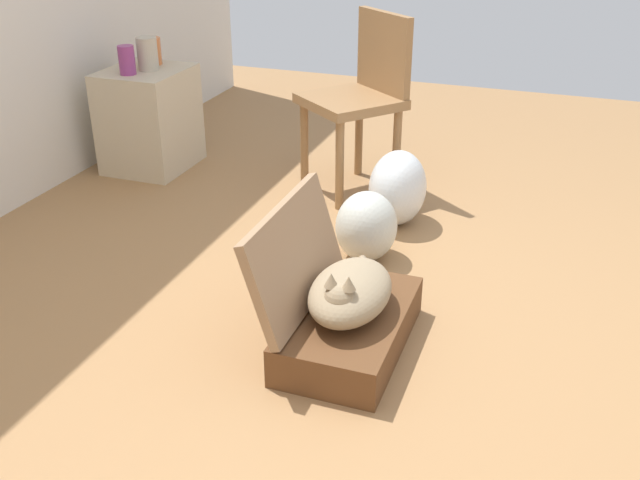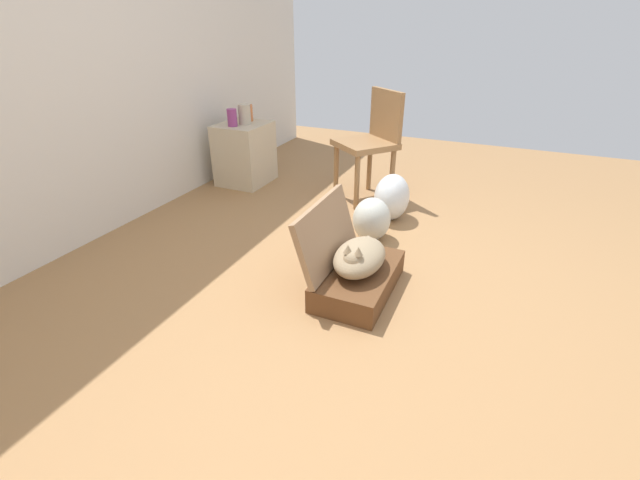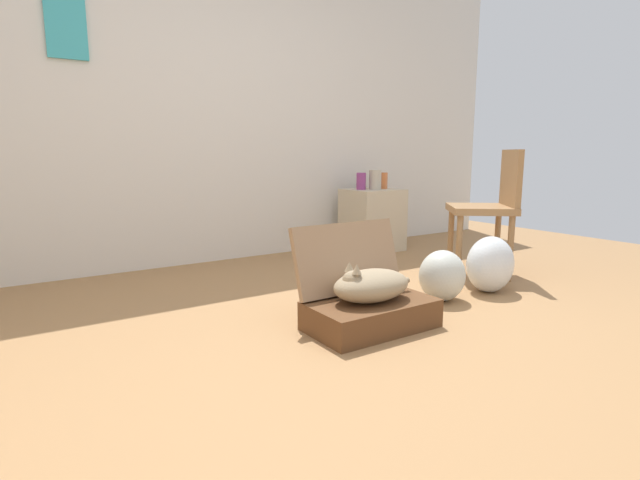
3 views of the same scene
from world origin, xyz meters
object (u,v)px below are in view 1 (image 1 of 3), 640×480
object	(u,v)px
vase_tall	(127,60)
plastic_bag_clear	(398,188)
suitcase_base	(350,329)
cat	(350,292)
vase_round	(147,54)
plastic_bag_white	(366,226)
chair	(362,94)
vase_short	(151,51)
side_table	(149,119)

from	to	relation	value
vase_tall	plastic_bag_clear	bearing A→B (deg)	-95.37
suitcase_base	cat	xyz separation A→B (m)	(-0.01, 0.00, 0.16)
plastic_bag_clear	vase_round	distance (m)	1.61
cat	vase_round	xyz separation A→B (m)	(1.37, 1.62, 0.43)
plastic_bag_white	chair	world-z (taller)	chair
vase_round	vase_short	bearing A→B (deg)	23.46
cat	vase_tall	world-z (taller)	vase_tall
vase_short	chair	distance (m)	1.27
side_table	cat	bearing A→B (deg)	-129.65
plastic_bag_white	side_table	xyz separation A→B (m)	(0.68, 1.51, 0.13)
suitcase_base	chair	xyz separation A→B (m)	(1.46, 0.41, 0.45)
plastic_bag_white	plastic_bag_clear	distance (m)	0.42
suitcase_base	vase_round	size ratio (longest dim) A/B	3.68
chair	vase_round	bearing A→B (deg)	-136.85
suitcase_base	vase_round	world-z (taller)	vase_round
side_table	vase_tall	xyz separation A→B (m)	(-0.12, 0.02, 0.36)
suitcase_base	side_table	size ratio (longest dim) A/B	1.15
suitcase_base	plastic_bag_white	xyz separation A→B (m)	(0.68, 0.14, 0.08)
plastic_bag_white	vase_round	xyz separation A→B (m)	(0.68, 1.48, 0.51)
plastic_bag_clear	vase_tall	size ratio (longest dim) A/B	2.40
cat	side_table	xyz separation A→B (m)	(1.37, 1.65, 0.05)
suitcase_base	vase_tall	size ratio (longest dim) A/B	4.28
plastic_bag_clear	vase_round	size ratio (longest dim) A/B	2.06
vase_round	suitcase_base	bearing A→B (deg)	-130.06
vase_short	side_table	bearing A→B (deg)	-170.31
vase_short	vase_round	bearing A→B (deg)	-156.54
cat	plastic_bag_clear	xyz separation A→B (m)	(1.10, 0.11, -0.05)
side_table	chair	distance (m)	1.27
side_table	vase_tall	size ratio (longest dim) A/B	3.72
side_table	chair	size ratio (longest dim) A/B	0.62
vase_tall	vase_round	xyz separation A→B (m)	(0.12, -0.05, 0.01)
suitcase_base	side_table	bearing A→B (deg)	50.50
vase_tall	vase_round	bearing A→B (deg)	-23.82
vase_short	plastic_bag_white	bearing A→B (deg)	-117.73
cat	plastic_bag_clear	size ratio (longest dim) A/B	1.40
plastic_bag_clear	vase_short	world-z (taller)	vase_short
cat	vase_round	bearing A→B (deg)	49.79
plastic_bag_clear	side_table	bearing A→B (deg)	80.10
plastic_bag_white	chair	size ratio (longest dim) A/B	0.34
cat	plastic_bag_white	bearing A→B (deg)	11.65
suitcase_base	cat	distance (m)	0.16
plastic_bag_white	cat	bearing A→B (deg)	-168.35
vase_short	vase_round	size ratio (longest dim) A/B	0.84
side_table	chair	xyz separation A→B (m)	(0.10, -1.24, 0.24)
plastic_bag_clear	vase_round	world-z (taller)	vase_round
vase_round	side_table	bearing A→B (deg)	90.00
suitcase_base	side_table	world-z (taller)	side_table
plastic_bag_clear	chair	bearing A→B (deg)	39.76
vase_round	cat	bearing A→B (deg)	-130.21
suitcase_base	vase_tall	bearing A→B (deg)	53.48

